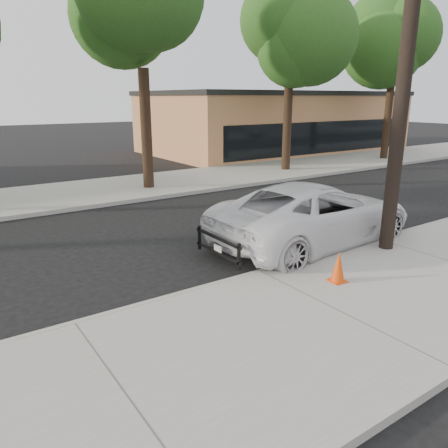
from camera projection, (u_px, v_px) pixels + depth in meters
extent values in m
plane|color=black|center=(208.00, 250.00, 11.22)|extent=(120.00, 120.00, 0.00)
cube|color=gray|center=(337.00, 313.00, 7.79)|extent=(90.00, 4.40, 0.15)
cube|color=gray|center=(97.00, 191.00, 17.93)|extent=(90.00, 5.00, 0.15)
cube|color=#9E9B93|center=(259.00, 274.00, 9.54)|extent=(90.00, 0.12, 0.16)
cube|color=#C37851|center=(275.00, 123.00, 32.02)|extent=(18.00, 10.00, 4.00)
cylinder|color=black|center=(407.00, 57.00, 9.74)|extent=(0.34, 0.34, 9.00)
cylinder|color=black|center=(146.00, 130.00, 17.78)|extent=(0.44, 0.44, 4.75)
sphere|color=#134214|center=(141.00, 23.00, 16.67)|extent=(4.80, 4.80, 4.80)
cylinder|color=black|center=(287.00, 126.00, 22.41)|extent=(0.44, 0.44, 4.40)
sphere|color=#134214|center=(290.00, 50.00, 21.39)|extent=(4.35, 4.35, 4.35)
sphere|color=#134214|center=(306.00, 25.00, 21.04)|extent=(3.48, 3.48, 3.48)
cylinder|color=black|center=(387.00, 120.00, 26.57)|extent=(0.44, 0.44, 4.60)
sphere|color=#134214|center=(394.00, 53.00, 25.49)|extent=(4.65, 4.65, 4.65)
sphere|color=#134214|center=(410.00, 30.00, 25.11)|extent=(3.72, 3.72, 3.72)
imported|color=white|center=(314.00, 214.00, 11.57)|extent=(6.06, 3.04, 1.65)
cube|color=#DA400B|center=(337.00, 281.00, 8.97)|extent=(0.36, 0.36, 0.02)
cone|color=#DA400B|center=(338.00, 267.00, 8.88)|extent=(0.32, 0.32, 0.64)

